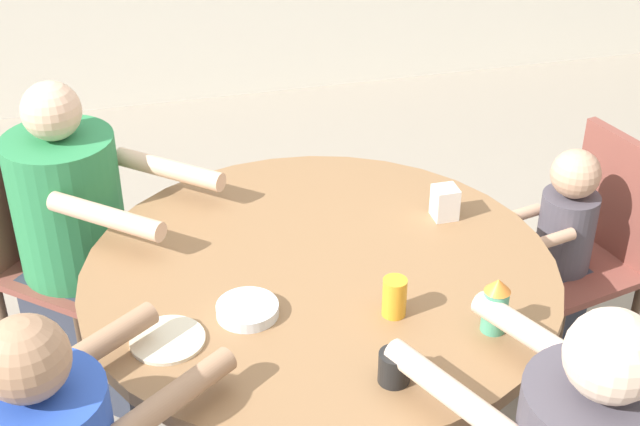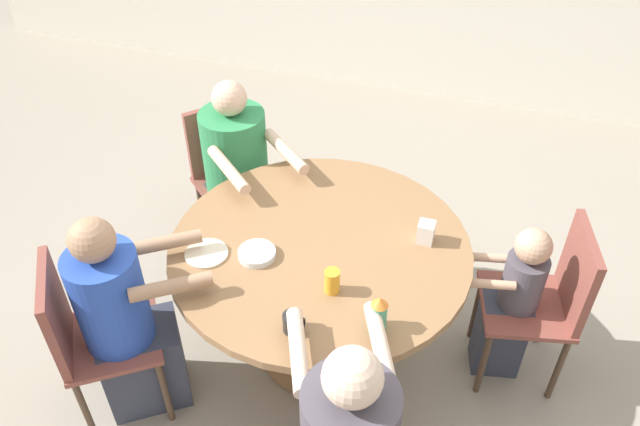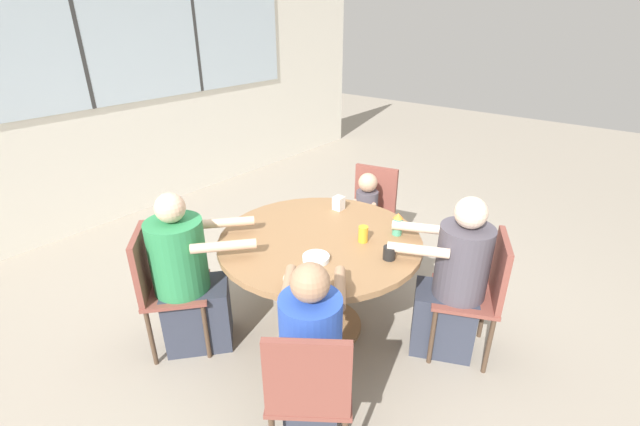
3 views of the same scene
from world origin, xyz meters
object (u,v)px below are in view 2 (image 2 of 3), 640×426
Objects in this scene: chair_for_man_blue_shirt at (86,331)px; person_toddler at (510,307)px; person_woman_green_shirt at (241,186)px; juice_glass at (332,281)px; coffee_mug at (293,323)px; sippy_cup at (379,312)px; person_man_blue_shirt at (128,327)px; milk_carton_small at (426,232)px; bowl_white_shallow at (257,254)px; chair_for_toddler at (550,294)px; chair_for_woman_green_shirt at (228,166)px.

person_toddler is (1.71, 0.81, -0.10)m from chair_for_man_blue_shirt.
person_toddler is at bearing 79.42° from chair_for_man_blue_shirt.
person_woman_green_shirt reaches higher than juice_glass.
coffee_mug is 0.53× the size of sippy_cup.
person_man_blue_shirt is 10.20× the size of juice_glass.
person_toddler is at bearing 117.23° from person_woman_green_shirt.
juice_glass is at bearing -125.83° from milk_carton_small.
person_toddler is 1.12m from coffee_mug.
chair_for_toddler is at bearing 17.24° from bowl_white_shallow.
coffee_mug is at bearing 76.70° from chair_for_woman_green_shirt.
person_man_blue_shirt is (0.13, 0.10, -0.03)m from chair_for_man_blue_shirt.
sippy_cup is (1.07, 0.14, 0.32)m from person_man_blue_shirt.
person_toddler is (1.57, 0.71, -0.07)m from person_man_blue_shirt.
person_man_blue_shirt is at bearing -162.62° from juice_glass.
chair_for_toddler is (1.80, -0.45, 0.00)m from chair_for_woman_green_shirt.
bowl_white_shallow is at bearing 90.77° from chair_for_man_blue_shirt.
person_woman_green_shirt is 10.39× the size of juice_glass.
milk_carton_small is at bearing 25.92° from bowl_white_shallow.
juice_glass reaches higher than milk_carton_small.
person_woman_green_shirt reaches higher than person_man_blue_shirt.
chair_for_woman_green_shirt is 1.00× the size of chair_for_man_blue_shirt.
juice_glass is at bearing 105.73° from chair_for_toddler.
chair_for_woman_green_shirt is 10.64× the size of coffee_mug.
chair_for_man_blue_shirt is at bearing 32.06° from person_woman_green_shirt.
chair_for_woman_green_shirt is 1.35m from milk_carton_small.
bowl_white_shallow is (0.47, 0.36, 0.26)m from person_man_blue_shirt.
bowl_white_shallow is at bearing -154.08° from milk_carton_small.
sippy_cup is at bearing 61.64° from person_man_blue_shirt.
chair_for_woman_green_shirt and chair_for_man_blue_shirt have the same top height.
person_toddler is 8.74× the size of milk_carton_small.
person_man_blue_shirt reaches higher than person_toddler.
person_man_blue_shirt reaches higher than chair_for_man_blue_shirt.
person_toddler is (1.52, -0.38, -0.07)m from person_woman_green_shirt.
chair_for_toddler is 1.23m from coffee_mug.
chair_for_woman_green_shirt is 0.78× the size of person_woman_green_shirt.
chair_for_woman_green_shirt reaches higher than bowl_white_shallow.
milk_carton_small is 0.62× the size of bowl_white_shallow.
chair_for_woman_green_shirt is 1.30m from chair_for_man_blue_shirt.
coffee_mug is at bearing 55.87° from person_man_blue_shirt.
person_man_blue_shirt is 0.65m from bowl_white_shallow.
chair_for_woman_green_shirt is 1.58m from sippy_cup.
chair_for_toddler is 0.78× the size of person_woman_green_shirt.
juice_glass is at bearing 71.53° from person_man_blue_shirt.
chair_for_man_blue_shirt is 1.26m from sippy_cup.
sippy_cup is at bearing 88.09° from person_woman_green_shirt.
chair_for_toddler reaches higher than bowl_white_shallow.
person_woman_green_shirt is at bearing 63.30° from person_toddler.
coffee_mug is at bearing -107.83° from juice_glass.
coffee_mug is 0.25m from juice_glass.
sippy_cup reaches higher than milk_carton_small.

